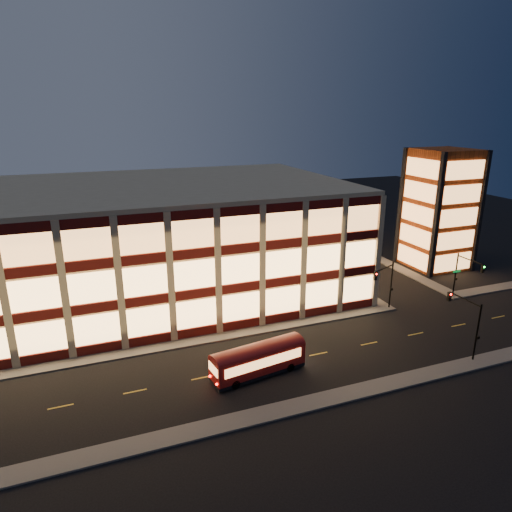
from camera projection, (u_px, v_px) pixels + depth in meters
name	position (u px, v px, depth m)	size (l,w,h in m)	color
ground	(206.00, 344.00, 47.72)	(200.00, 200.00, 0.00)	black
sidewalk_office_south	(176.00, 344.00, 47.56)	(54.00, 2.00, 0.15)	#514F4C
sidewalk_office_east	(322.00, 268.00, 70.64)	(2.00, 30.00, 0.15)	#514F4C
sidewalk_tower_south	(489.00, 289.00, 62.18)	(14.00, 2.00, 0.15)	#514F4C
sidewalk_tower_west	(381.00, 260.00, 74.38)	(2.00, 30.00, 0.15)	#514F4C
sidewalk_near	(249.00, 418.00, 36.13)	(100.00, 2.00, 0.15)	#514F4C
office_building	(149.00, 239.00, 59.57)	(50.45, 30.45, 14.50)	tan
stair_tower	(439.00, 209.00, 69.20)	(8.60, 8.60, 18.00)	#8C3814
traffic_signal_far	(386.00, 280.00, 54.23)	(3.79, 1.87, 6.00)	black
traffic_signal_right	(465.00, 271.00, 57.30)	(1.20, 4.37, 6.00)	black
traffic_signal_near	(467.00, 316.00, 44.63)	(0.32, 4.45, 6.00)	black
trolley_bus	(258.00, 358.00, 41.76)	(9.22, 3.58, 3.04)	maroon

